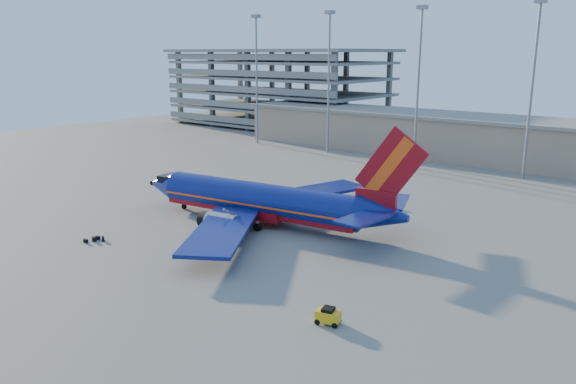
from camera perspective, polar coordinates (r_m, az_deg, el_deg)
name	(u,v)px	position (r m, az deg, el deg)	size (l,w,h in m)	color
ground	(276,225)	(68.63, -1.26, -3.40)	(220.00, 220.00, 0.00)	slate
terminal_building	(518,142)	(113.67, 22.32, 4.75)	(122.00, 16.00, 8.50)	gray
parking_garage	(279,84)	(162.30, -0.88, 10.89)	(62.00, 32.00, 21.40)	slate
light_mast_row	(473,70)	(102.86, 18.25, 11.66)	(101.60, 1.60, 28.65)	gray
aircraft_main	(265,202)	(68.56, -2.31, -0.99)	(38.63, 36.90, 13.14)	navy
baggage_tug	(328,316)	(44.61, 4.10, -12.41)	(2.12, 1.61, 1.35)	gold
luggage_pile	(95,239)	(66.53, -19.01, -4.55)	(1.57, 2.01, 0.51)	black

